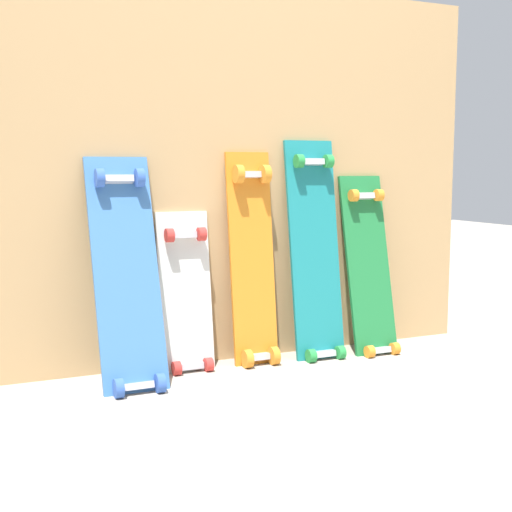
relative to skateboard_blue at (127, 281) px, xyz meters
name	(u,v)px	position (x,y,z in m)	size (l,w,h in m)	color
ground_plane	(249,360)	(0.51, 0.10, -0.37)	(12.00, 12.00, 0.00)	#A89E8E
plywood_wall_panel	(242,175)	(0.51, 0.17, 0.37)	(2.06, 0.04, 1.48)	tan
skateboard_blue	(127,281)	(0.00, 0.00, 0.00)	(0.23, 0.33, 0.87)	#386BAD
skateboard_white	(186,300)	(0.25, 0.09, -0.10)	(0.20, 0.15, 0.67)	silver
skateboard_orange	(253,266)	(0.52, 0.08, 0.01)	(0.18, 0.18, 0.89)	orange
skateboard_teal	(315,258)	(0.79, 0.07, 0.03)	(0.22, 0.21, 0.95)	#197A7F
skateboard_green	(369,273)	(1.04, 0.05, -0.04)	(0.20, 0.24, 0.81)	#1E7238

